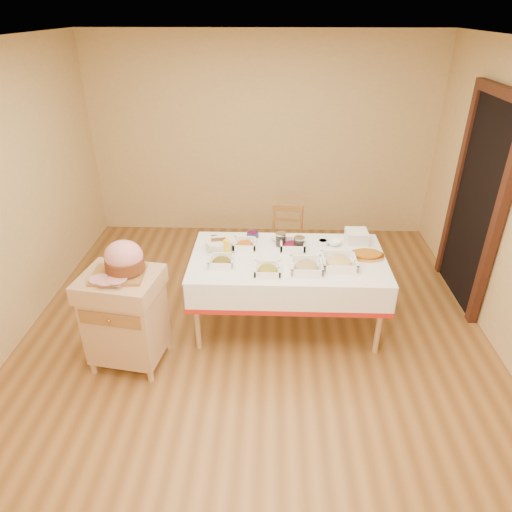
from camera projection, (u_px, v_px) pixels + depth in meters
The scene contains 23 objects.
room_shell at pixel (255, 216), 3.75m from camera, with size 5.00×5.00×5.00m.
doorway at pixel (478, 200), 4.56m from camera, with size 0.09×1.10×2.20m.
dining_table at pixel (287, 272), 4.34m from camera, with size 1.82×1.02×0.76m.
butcher_cart at pixel (125, 314), 3.89m from camera, with size 0.71×0.62×0.89m.
dining_chair at pixel (286, 241), 5.28m from camera, with size 0.41×0.39×0.83m.
ham_on_board at pixel (123, 261), 3.68m from camera, with size 0.44×0.42×0.29m.
serving_dish_a at pixel (222, 261), 4.13m from camera, with size 0.23×0.22×0.10m.
serving_dish_b at pixel (268, 270), 4.00m from camera, with size 0.23×0.23×0.09m.
serving_dish_c at pixel (307, 266), 4.03m from camera, with size 0.28×0.28×0.11m.
serving_dish_d at pixel (339, 262), 4.10m from camera, with size 0.31×0.31×0.12m.
serving_dish_e at pixel (245, 244), 4.42m from camera, with size 0.23×0.22×0.10m.
serving_dish_f at pixel (292, 245), 4.40m from camera, with size 0.25×0.24×0.11m.
small_bowl_left at pixel (215, 238), 4.54m from camera, with size 0.11×0.11×0.05m.
small_bowl_mid at pixel (253, 234), 4.62m from camera, with size 0.12×0.12×0.05m.
small_bowl_right at pixel (323, 242), 4.46m from camera, with size 0.10×0.10×0.05m.
bowl_white_imported at pixel (279, 238), 4.56m from camera, with size 0.15×0.15×0.04m, color white.
bowl_small_imported at pixel (334, 242), 4.48m from camera, with size 0.15×0.15×0.05m, color white.
preserve_jar_left at pixel (281, 240), 4.44m from camera, with size 0.10×0.10×0.13m.
preserve_jar_right at pixel (299, 244), 4.36m from camera, with size 0.10×0.10×0.13m.
mustard_bottle at pixel (226, 246), 4.27m from camera, with size 0.06×0.06×0.19m.
bread_basket at pixel (219, 245), 4.37m from camera, with size 0.25×0.25×0.11m.
plate_stack at pixel (356, 236), 4.52m from camera, with size 0.21×0.21×0.12m.
brass_platter at pixel (367, 255), 4.26m from camera, with size 0.32×0.23×0.04m.
Camera 1 is at (0.13, -3.44, 2.82)m, focal length 32.00 mm.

